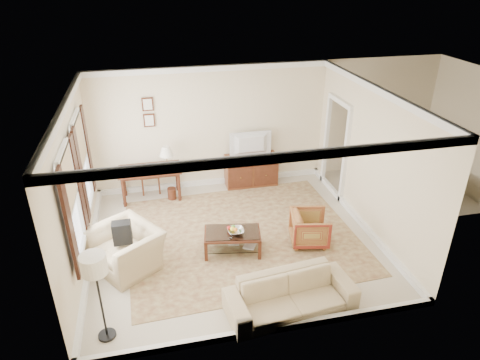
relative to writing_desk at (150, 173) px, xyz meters
name	(u,v)px	position (x,y,z in m)	size (l,w,h in m)	color
room_shell	(232,120)	(1.50, -2.05, 1.83)	(5.51, 5.01, 2.91)	beige
annex_bedroom	(408,177)	(5.99, -0.90, -0.31)	(3.00, 2.70, 2.90)	beige
window_front	(72,204)	(-1.20, -2.75, 0.90)	(0.12, 1.56, 1.80)	#CCB284
window_rear	(82,162)	(-1.20, -1.15, 0.90)	(0.12, 1.56, 1.80)	#CCB284
doorway	(335,149)	(4.21, -0.55, 0.43)	(0.10, 1.12, 2.25)	white
rug	(241,235)	(1.68, -1.95, -0.64)	(4.44, 3.81, 0.01)	brown
writing_desk	(150,173)	(0.00, 0.00, 0.00)	(1.38, 0.69, 0.76)	#4E2416
desk_chair	(150,171)	(-0.01, 0.35, -0.12)	(0.45, 0.45, 1.05)	brown
desk_lamp	(167,157)	(0.40, 0.00, 0.36)	(0.32, 0.32, 0.50)	silver
framed_prints	(148,112)	(0.10, 0.42, 1.29)	(0.25, 0.04, 0.68)	#4E2416
sideboard	(251,170)	(2.40, 0.18, -0.26)	(1.25, 0.48, 0.77)	brown
tv	(252,137)	(2.40, 0.16, 0.60)	(0.96, 0.55, 0.13)	black
coffee_table	(232,236)	(1.40, -2.43, -0.31)	(1.13, 0.78, 0.44)	#4E2416
fruit_bowl	(236,230)	(1.45, -2.48, -0.15)	(0.42, 0.42, 0.10)	silver
book_a	(229,240)	(1.36, -2.31, -0.47)	(0.28, 0.04, 0.38)	brown
book_b	(245,244)	(1.63, -2.48, -0.48)	(0.28, 0.03, 0.38)	brown
striped_armchair	(310,227)	(2.92, -2.47, -0.29)	(0.70, 0.65, 0.72)	maroon
club_armchair	(125,242)	(-0.52, -2.44, -0.14)	(1.16, 0.75, 1.01)	tan
backpack	(122,231)	(-0.55, -2.47, 0.11)	(0.32, 0.22, 0.40)	black
sofa	(291,290)	(1.97, -4.13, -0.25)	(2.01, 0.59, 0.79)	tan
floor_lamp	(95,271)	(-0.81, -4.06, 0.56)	(0.36, 0.36, 1.45)	black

